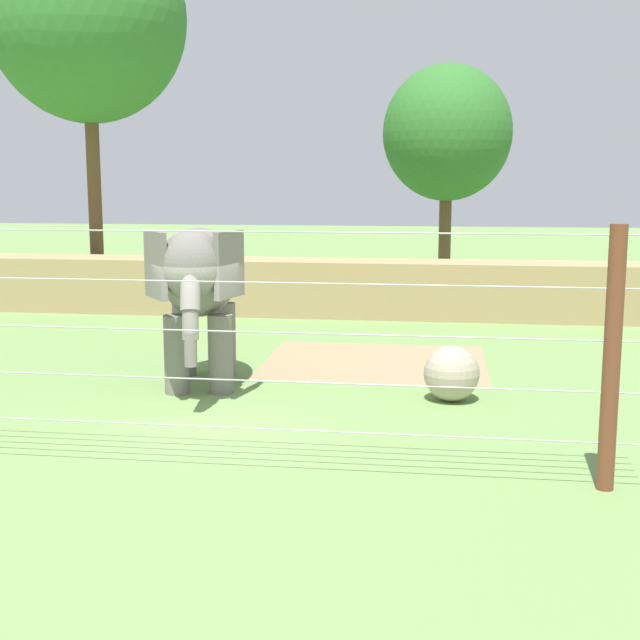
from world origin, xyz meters
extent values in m
plane|color=#6B8E4C|center=(0.00, 0.00, 0.00)|extent=(120.00, 120.00, 0.00)
cube|color=#937F5B|center=(2.32, 4.89, 0.00)|extent=(4.83, 4.26, 0.01)
cube|color=tan|center=(0.00, 11.34, 0.81)|extent=(36.00, 1.80, 1.61)
cylinder|color=slate|center=(-0.31, 1.82, 0.74)|extent=(0.46, 0.46, 1.47)
cylinder|color=slate|center=(-1.10, 1.65, 0.74)|extent=(0.46, 0.46, 1.47)
cylinder|color=slate|center=(-0.62, 3.29, 0.74)|extent=(0.46, 0.46, 1.47)
cylinder|color=slate|center=(-1.41, 3.13, 0.74)|extent=(0.46, 0.46, 1.47)
ellipsoid|color=slate|center=(-0.86, 2.47, 2.19)|extent=(2.00, 2.98, 1.69)
ellipsoid|color=slate|center=(-0.51, 0.79, 2.49)|extent=(1.35, 1.26, 1.22)
cube|color=slate|center=(0.09, 1.02, 2.49)|extent=(0.32, 0.95, 1.16)
cube|color=slate|center=(-1.15, 0.76, 2.49)|extent=(0.65, 0.82, 1.16)
cylinder|color=slate|center=(-0.42, 0.35, 2.05)|extent=(0.43, 0.57, 0.66)
cylinder|color=slate|center=(-0.39, 0.22, 1.59)|extent=(0.35, 0.42, 0.62)
cylinder|color=slate|center=(-0.38, 0.14, 1.15)|extent=(0.26, 0.26, 0.58)
cylinder|color=slate|center=(-1.17, 3.97, 2.09)|extent=(0.17, 0.33, 0.84)
sphere|color=tan|center=(3.95, 1.82, 0.50)|extent=(1.00, 1.00, 1.00)
cylinder|color=brown|center=(5.88, -2.43, 1.70)|extent=(0.22, 0.22, 3.41)
cylinder|color=#B7B7BC|center=(0.00, -2.43, 0.61)|extent=(12.76, 0.02, 0.02)
cylinder|color=#B7B7BC|center=(0.00, -2.43, 1.28)|extent=(12.76, 0.02, 0.02)
cylinder|color=#B7B7BC|center=(0.00, -2.43, 1.94)|extent=(12.76, 0.02, 0.02)
cylinder|color=#B7B7BC|center=(0.00, -2.43, 2.61)|extent=(12.76, 0.02, 0.02)
cylinder|color=#B7B7BC|center=(0.00, -2.43, 3.27)|extent=(12.76, 0.02, 0.02)
cylinder|color=brown|center=(-7.57, 13.59, 3.17)|extent=(0.44, 0.44, 6.34)
ellipsoid|color=#33752D|center=(-7.57, 13.59, 8.99)|extent=(6.26, 6.26, 6.57)
cylinder|color=brown|center=(3.80, 17.96, 1.81)|extent=(0.44, 0.44, 3.63)
ellipsoid|color=#2D6B28|center=(3.80, 17.96, 5.57)|extent=(4.56, 4.56, 4.79)
camera|label=1|loc=(3.74, -13.41, 3.95)|focal=48.22mm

